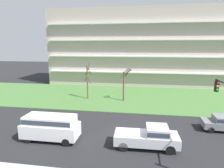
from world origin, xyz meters
name	(u,v)px	position (x,y,z in m)	size (l,w,h in m)	color
ground	(132,135)	(0.00, 0.00, 0.00)	(160.00, 160.00, 0.00)	#232326
grass_lawn_strip	(136,97)	(0.00, 14.00, 0.04)	(80.00, 16.00, 0.08)	#477238
apartment_building	(138,48)	(0.00, 27.45, 8.13)	(39.20, 11.85, 16.26)	#B2A899
tree_far_left	(88,80)	(-7.76, 11.84, 3.12)	(1.22, 1.29, 5.94)	brown
tree_left	(124,83)	(-1.79, 11.65, 2.90)	(1.81, 1.81, 5.27)	brown
van_white_center_left	(50,126)	(-7.39, -2.00, 1.40)	(5.20, 2.00, 2.36)	white
pickup_silver_center_right	(149,136)	(1.54, -2.00, 1.02)	(5.44, 2.10, 1.95)	#B7BABF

